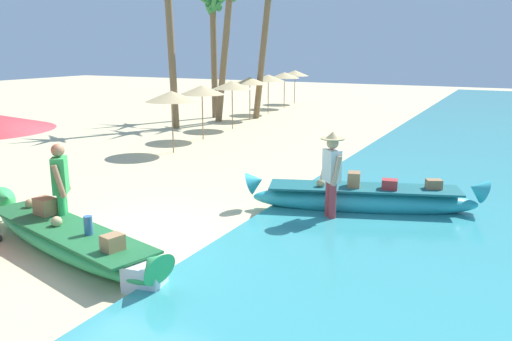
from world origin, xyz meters
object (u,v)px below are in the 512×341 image
Objects in this scene: palm_tree_mid_cluster at (167,2)px; boat_cyan_midground at (363,199)px; person_vendor_hatted at (332,171)px; person_tourist_customer at (61,185)px; cooler_box at (145,278)px; palm_tree_leaning_seaward at (229,5)px; palm_tree_far_behind at (213,15)px; boat_green_foreground at (67,238)px.

boat_cyan_midground is at bearing -37.09° from palm_tree_mid_cluster.
person_vendor_hatted is 4.76m from person_tourist_customer.
palm_tree_mid_cluster is at bearing 115.23° from cooler_box.
palm_tree_leaning_seaward is (-8.25, 10.78, 3.91)m from person_vendor_hatted.
person_vendor_hatted is at bearing -118.05° from boat_cyan_midground.
palm_tree_mid_cluster is 1.06× the size of palm_tree_far_behind.
palm_tree_leaning_seaward reaches higher than person_vendor_hatted.
person_vendor_hatted is at bearing 45.83° from boat_green_foreground.
palm_tree_far_behind is at bearing 113.13° from boat_green_foreground.
person_vendor_hatted is (-0.41, -0.77, 0.68)m from boat_cyan_midground.
palm_tree_far_behind is at bearing 92.05° from palm_tree_mid_cluster.
boat_cyan_midground is 2.67× the size of person_vendor_hatted.
boat_green_foreground is 0.78× the size of palm_tree_leaning_seaward.
palm_tree_far_behind is (-6.50, 15.22, 4.37)m from boat_green_foreground.
person_vendor_hatted is 0.30× the size of palm_tree_far_behind.
boat_green_foreground is at bearing -61.39° from palm_tree_mid_cluster.
boat_cyan_midground is at bearing -47.59° from palm_tree_far_behind.
palm_tree_far_behind is (-0.13, 3.53, -0.30)m from palm_tree_mid_cluster.
palm_tree_mid_cluster reaches higher than cooler_box.
palm_tree_leaning_seaward is 11.79× the size of cooler_box.
boat_cyan_midground is 0.73× the size of palm_tree_leaning_seaward.
person_tourist_customer reaches higher than boat_cyan_midground.
palm_tree_leaning_seaward is at bearing 127.44° from person_vendor_hatted.
boat_green_foreground reaches higher than cooler_box.
cooler_box is at bearing -14.86° from boat_green_foreground.
palm_tree_mid_cluster is 11.59× the size of cooler_box.
cooler_box is (2.53, -1.01, -0.74)m from person_tourist_customer.
boat_cyan_midground reaches higher than cooler_box.
person_tourist_customer reaches higher than cooler_box.
palm_tree_leaning_seaward is (-4.43, 13.62, 3.97)m from person_tourist_customer.
boat_green_foreground is 14.11m from palm_tree_mid_cluster.
palm_tree_leaning_seaward is at bearing -36.66° from palm_tree_far_behind.
palm_tree_leaning_seaward is at bearing 60.75° from palm_tree_mid_cluster.
boat_green_foreground is 1.02m from person_tourist_customer.
boat_green_foreground is 2.84× the size of person_vendor_hatted.
boat_green_foreground is 15.68m from palm_tree_leaning_seaward.
palm_tree_far_behind is 18.40m from cooler_box.
palm_tree_mid_cluster is (-9.61, 8.35, 3.93)m from person_vendor_hatted.
palm_tree_far_behind is at bearing 129.33° from person_vendor_hatted.
person_tourist_customer is 0.27× the size of palm_tree_mid_cluster.
boat_green_foreground is at bearing -66.87° from palm_tree_far_behind.
cooler_box is (-1.70, -4.62, -0.12)m from boat_cyan_midground.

